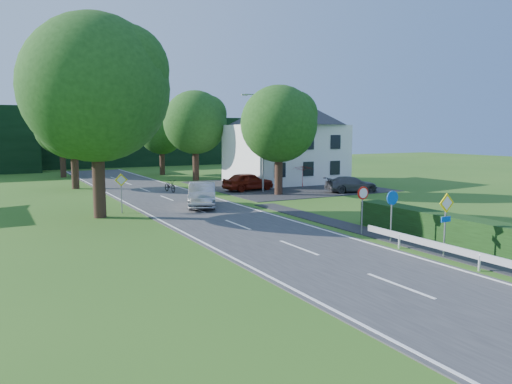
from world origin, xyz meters
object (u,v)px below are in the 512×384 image
motorcycle (170,186)px  parked_car_red (248,181)px  moving_car (202,195)px  parked_car_silver_a (265,177)px  parked_car_silver_b (312,175)px  parked_car_grey (351,184)px  parasol (303,176)px  streetlight (262,138)px

motorcycle → parked_car_red: 6.51m
parked_car_red → moving_car: bearing=127.1°
moving_car → parked_car_silver_a: size_ratio=1.23×
moving_car → parked_car_silver_a: moving_car is taller
motorcycle → parked_car_silver_a: (9.92, 1.81, 0.16)m
parked_car_silver_a → parked_car_silver_b: (4.46, -1.46, 0.08)m
motorcycle → parked_car_grey: (13.07, -7.15, 0.14)m
parasol → moving_car: bearing=-151.8°
parked_car_grey → parasol: size_ratio=2.05×
parked_car_red → parked_car_grey: parked_car_red is taller
streetlight → moving_car: 9.68m
streetlight → parasol: 6.22m
motorcycle → streetlight: bearing=-35.5°
parked_car_red → parked_car_grey: size_ratio=1.01×
parked_car_silver_a → parked_car_grey: 9.50m
parked_car_red → parasol: parasol is taller
parasol → motorcycle: bearing=169.1°
parked_car_silver_a → parked_car_silver_b: bearing=-116.7°
streetlight → parked_car_grey: (6.48, -3.50, -3.78)m
parked_car_red → motorcycle: bearing=63.8°
motorcycle → parked_car_silver_b: parked_car_silver_b is taller
parked_car_silver_a → motorcycle: bearing=91.8°
parked_car_grey → moving_car: bearing=108.5°
motorcycle → parked_car_silver_b: size_ratio=0.36×
parked_car_silver_a → parked_car_silver_b: 4.70m
streetlight → parked_car_grey: size_ratio=1.82×
streetlight → parasol: streetlight is taller
moving_car → parked_car_silver_a: (10.65, 10.65, -0.15)m
parked_car_red → streetlight: bearing=-171.4°
parked_car_red → parasol: bearing=-98.7°
streetlight → motorcycle: size_ratio=4.20×
motorcycle → parked_car_silver_b: 14.38m
moving_car → parked_car_silver_b: 17.69m
parked_car_red → parked_car_grey: (6.92, -5.04, -0.12)m
parked_car_silver_b → parked_car_red: bearing=115.3°
parked_car_red → parked_car_silver_b: (8.23, 2.46, -0.02)m
parked_car_red → parked_car_silver_a: bearing=-51.2°
streetlight → parked_car_red: (-0.44, 1.54, -3.67)m
streetlight → motorcycle: streetlight is taller
parked_car_red → parasol: (5.41, -0.13, 0.21)m
streetlight → motorcycle: (-6.59, 3.65, -3.92)m
parked_car_silver_b → parasol: parasol is taller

